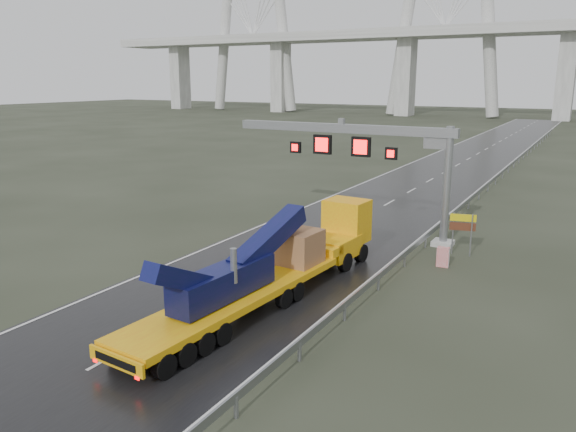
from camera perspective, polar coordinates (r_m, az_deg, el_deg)
The scene contains 7 objects.
ground at distance 23.31m, azimuth -13.67°, elevation -11.65°, with size 400.00×400.00×0.00m, color #2A2F20.
road at distance 57.95m, azimuth 14.20°, elevation 3.52°, with size 11.00×200.00×0.02m, color black.
guardrail at distance 46.89m, azimuth 18.16°, elevation 1.78°, with size 0.20×140.00×1.40m, color gray, non-canonical shape.
sign_gantry at distance 35.74m, azimuth 8.50°, elevation 6.77°, with size 14.90×1.20×7.42m.
heavy_haul_truck at distance 26.58m, azimuth -0.27°, elevation -4.42°, with size 3.76×17.35×4.04m.
exit_sign_pair at distance 33.42m, azimuth 17.31°, elevation -0.98°, with size 1.41×0.38×2.46m.
striped_barrier at distance 31.37m, azimuth 15.47°, elevation -4.04°, with size 0.64×0.35×1.08m, color red.
Camera 1 is at (14.71, -15.18, 9.83)m, focal length 35.00 mm.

